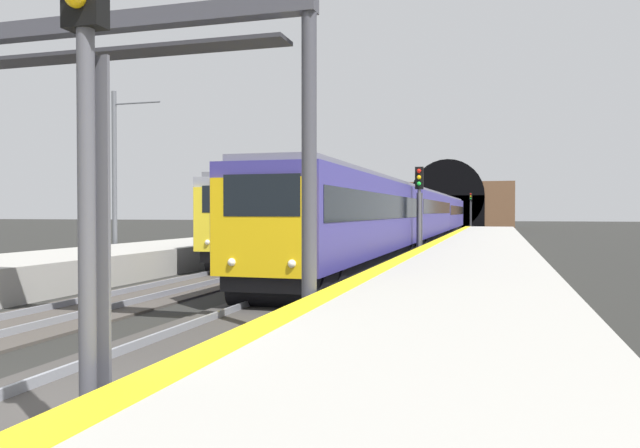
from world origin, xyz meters
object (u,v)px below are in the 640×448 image
object	(u,v)px
railway_signal_near	(88,168)
railway_signal_far	(471,207)
railway_signal_mid	(419,205)
catenary_mast_near	(115,176)
train_main_approaching	(419,215)
overhead_signal_gantry	(107,90)
train_adjacent_platform	(377,214)

from	to	relation	value
railway_signal_near	railway_signal_far	size ratio (longest dim) A/B	0.97
railway_signal_near	railway_signal_mid	xyz separation A→B (m)	(24.38, 0.00, -0.07)
railway_signal_near	catenary_mast_near	xyz separation A→B (m)	(19.83, 13.37, 1.26)
train_main_approaching	railway_signal_far	distance (m)	41.21
train_main_approaching	overhead_signal_gantry	world-z (taller)	overhead_signal_gantry
railway_signal_near	railway_signal_far	distance (m)	79.86
overhead_signal_gantry	catenary_mast_near	bearing A→B (deg)	34.05
train_main_approaching	train_adjacent_platform	world-z (taller)	train_adjacent_platform
train_main_approaching	catenary_mast_near	world-z (taller)	catenary_mast_near
railway_signal_mid	railway_signal_near	bearing A→B (deg)	0.00
train_main_approaching	overhead_signal_gantry	bearing A→B (deg)	-3.81
catenary_mast_near	train_main_approaching	bearing A→B (deg)	-31.53
train_adjacent_platform	railway_signal_mid	distance (m)	23.02
railway_signal_mid	railway_signal_far	xyz separation A→B (m)	(55.48, 0.00, 0.24)
overhead_signal_gantry	train_adjacent_platform	bearing A→B (deg)	3.16
railway_signal_mid	train_main_approaching	bearing A→B (deg)	-172.88
railway_signal_mid	overhead_signal_gantry	distance (m)	18.92
railway_signal_far	overhead_signal_gantry	size ratio (longest dim) A/B	0.57
overhead_signal_gantry	catenary_mast_near	xyz separation A→B (m)	(13.82, 9.34, -0.81)
train_adjacent_platform	railway_signal_near	size ratio (longest dim) A/B	12.70
train_main_approaching	railway_signal_mid	xyz separation A→B (m)	(-14.32, -1.79, 0.58)
railway_signal_far	catenary_mast_near	size ratio (longest dim) A/B	0.63
railway_signal_near	train_adjacent_platform	bearing A→B (deg)	-172.33
railway_signal_near	catenary_mast_near	bearing A→B (deg)	-146.02
overhead_signal_gantry	railway_signal_near	bearing A→B (deg)	-146.18
railway_signal_far	overhead_signal_gantry	xyz separation A→B (m)	(-73.85, 4.03, 1.90)
train_main_approaching	railway_signal_far	size ratio (longest dim) A/B	11.99
railway_signal_near	catenary_mast_near	size ratio (longest dim) A/B	0.61
railway_signal_mid	train_adjacent_platform	bearing A→B (deg)	-164.21
catenary_mast_near	railway_signal_mid	bearing A→B (deg)	-71.21
railway_signal_far	train_adjacent_platform	bearing A→B (deg)	-10.64
railway_signal_far	catenary_mast_near	distance (m)	61.51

